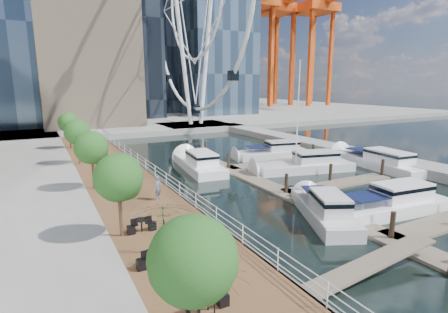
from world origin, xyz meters
TOP-DOWN VIEW (x-y plane):
  - ground at (0.00, 0.00)m, footprint 520.00×520.00m
  - boardwalk at (-9.00, 15.00)m, footprint 6.00×60.00m
  - seawall at (-6.00, 15.00)m, footprint 0.25×60.00m
  - land_far at (0.00, 102.00)m, footprint 200.00×114.00m
  - breakwater at (20.00, 20.00)m, footprint 4.00×60.00m
  - pier at (14.00, 52.00)m, footprint 14.00×12.00m
  - railing at (-6.10, 15.00)m, footprint 0.10×60.00m
  - floating_docks at (7.97, 9.98)m, footprint 16.00×34.00m
  - port_cranes at (67.67, 95.67)m, footprint 40.00×52.00m
  - street_trees at (-11.40, 14.00)m, footprint 2.60×42.60m
  - cafe_tables at (-10.40, -2.00)m, footprint 2.50×13.70m
  - yacht_foreground at (6.73, 1.02)m, footprint 10.88×4.01m
  - pedestrian_near at (-7.74, 8.99)m, footprint 0.76×0.74m
  - pedestrian_mid at (-7.71, 14.91)m, footprint 0.80×0.94m
  - pedestrian_far at (-7.89, 32.05)m, footprint 1.18×0.59m
  - moored_yachts at (9.42, 12.53)m, footprint 22.61×33.27m
  - cafe_seating at (-10.09, -1.08)m, footprint 3.28×8.84m

SIDE VIEW (x-z plane):
  - ground at x=0.00m, z-range 0.00..0.00m
  - yacht_foreground at x=6.73m, z-range -1.07..1.07m
  - moored_yachts at x=9.42m, z-range -5.75..5.75m
  - floating_docks at x=7.97m, z-range -0.81..1.79m
  - boardwalk at x=-9.00m, z-range 0.00..1.00m
  - seawall at x=-6.00m, z-range 0.00..1.00m
  - land_far at x=0.00m, z-range 0.00..1.00m
  - breakwater at x=20.00m, z-range 0.00..1.00m
  - pier at x=14.00m, z-range 0.00..1.00m
  - cafe_tables at x=-10.40m, z-range 1.00..1.74m
  - railing at x=-6.10m, z-range 1.00..2.05m
  - pedestrian_mid at x=-7.71m, z-range 1.00..2.67m
  - pedestrian_near at x=-7.74m, z-range 1.00..2.76m
  - pedestrian_far at x=-7.89m, z-range 1.00..2.95m
  - cafe_seating at x=-10.09m, z-range 0.90..3.43m
  - street_trees at x=-11.40m, z-range 1.99..6.59m
  - port_cranes at x=67.67m, z-range 1.00..39.00m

